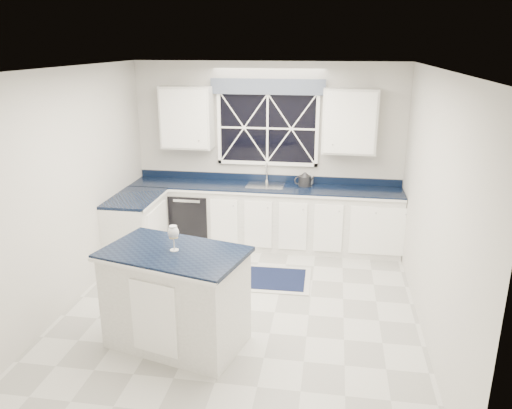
% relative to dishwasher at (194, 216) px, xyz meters
% --- Properties ---
extents(ground, '(4.50, 4.50, 0.00)m').
position_rel_dishwasher_xyz_m(ground, '(1.10, -1.95, -0.41)').
color(ground, beige).
rests_on(ground, ground).
extents(back_wall, '(4.00, 0.10, 2.70)m').
position_rel_dishwasher_xyz_m(back_wall, '(1.10, 0.30, 0.94)').
color(back_wall, beige).
rests_on(back_wall, ground).
extents(base_cabinets, '(3.99, 1.60, 0.90)m').
position_rel_dishwasher_xyz_m(base_cabinets, '(0.77, -0.17, 0.04)').
color(base_cabinets, white).
rests_on(base_cabinets, ground).
extents(countertop, '(3.98, 0.64, 0.04)m').
position_rel_dishwasher_xyz_m(countertop, '(1.10, 0.00, 0.51)').
color(countertop, black).
rests_on(countertop, base_cabinets).
extents(dishwasher, '(0.60, 0.58, 0.82)m').
position_rel_dishwasher_xyz_m(dishwasher, '(0.00, 0.00, 0.00)').
color(dishwasher, black).
rests_on(dishwasher, ground).
extents(window, '(1.65, 0.09, 1.26)m').
position_rel_dishwasher_xyz_m(window, '(1.10, 0.25, 1.42)').
color(window, black).
rests_on(window, ground).
extents(upper_cabinets, '(3.10, 0.34, 0.90)m').
position_rel_dishwasher_xyz_m(upper_cabinets, '(1.10, 0.13, 1.49)').
color(upper_cabinets, white).
rests_on(upper_cabinets, ground).
extents(faucet, '(0.05, 0.20, 0.30)m').
position_rel_dishwasher_xyz_m(faucet, '(1.10, 0.19, 0.69)').
color(faucet, silver).
rests_on(faucet, countertop).
extents(island, '(1.53, 1.14, 1.02)m').
position_rel_dishwasher_xyz_m(island, '(0.58, -2.69, 0.10)').
color(island, white).
rests_on(island, ground).
extents(rug, '(1.30, 0.81, 0.02)m').
position_rel_dishwasher_xyz_m(rug, '(1.21, -1.13, -0.40)').
color(rug, '#B8B7B3').
rests_on(rug, ground).
extents(kettle, '(0.29, 0.23, 0.21)m').
position_rel_dishwasher_xyz_m(kettle, '(1.67, 0.10, 0.63)').
color(kettle, '#2C2D2F').
rests_on(kettle, countertop).
extents(wine_glass, '(0.11, 0.11, 0.25)m').
position_rel_dishwasher_xyz_m(wine_glass, '(0.58, -2.68, 0.79)').
color(wine_glass, silver).
rests_on(wine_glass, island).
extents(soap_bottle, '(0.10, 0.10, 0.19)m').
position_rel_dishwasher_xyz_m(soap_bottle, '(1.75, 0.22, 0.63)').
color(soap_bottle, silver).
rests_on(soap_bottle, countertop).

